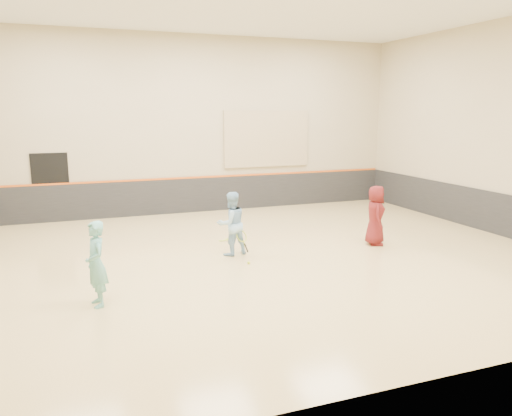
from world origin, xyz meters
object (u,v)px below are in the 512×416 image
object	(u,v)px
girl	(96,264)
spare_racket	(224,238)
young_man	(375,215)
instructor	(231,224)

from	to	relation	value
girl	spare_racket	distance (m)	5.09
girl	young_man	distance (m)	7.37
instructor	young_man	bearing A→B (deg)	160.91
girl	instructor	size ratio (longest dim) A/B	1.00
instructor	young_man	xyz separation A→B (m)	(3.85, -0.41, 0.00)
girl	instructor	world-z (taller)	girl
girl	young_man	size ratio (longest dim) A/B	1.00
girl	young_man	bearing A→B (deg)	93.43
instructor	spare_racket	size ratio (longest dim) A/B	2.33
spare_racket	instructor	bearing A→B (deg)	-99.18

